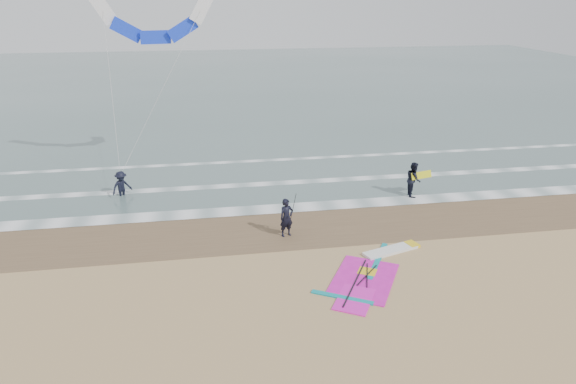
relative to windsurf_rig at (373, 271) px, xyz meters
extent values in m
plane|color=tan|center=(-1.30, -1.17, -0.04)|extent=(120.00, 120.00, 0.00)
cube|color=#47605E|center=(-1.30, 46.83, -0.02)|extent=(120.00, 80.00, 0.02)
cube|color=brown|center=(-1.30, 4.83, -0.03)|extent=(120.00, 5.00, 0.01)
cube|color=white|center=(-1.30, 7.03, -0.01)|extent=(120.00, 1.20, 0.02)
cube|color=white|center=(-1.30, 10.83, -0.01)|extent=(120.00, 0.70, 0.02)
cube|color=white|center=(-1.30, 15.33, -0.01)|extent=(120.00, 0.50, 0.01)
cube|color=white|center=(1.31, 1.54, 0.03)|extent=(2.65, 1.40, 0.12)
cube|color=yellow|center=(2.45, 1.91, 0.03)|extent=(0.63, 0.73, 0.13)
cube|color=#EC1DBE|center=(-0.54, -0.52, -0.02)|extent=(3.61, 3.99, 0.04)
cube|color=#EC1DBE|center=(-1.32, -1.86, -0.01)|extent=(2.00, 2.23, 0.05)
cube|color=#0C8C99|center=(0.49, 0.82, -0.01)|extent=(1.85, 2.97, 0.05)
cube|color=#0C8C99|center=(-1.73, -1.65, -0.01)|extent=(2.17, 1.38, 0.05)
cube|color=yellow|center=(-0.23, 0.00, -0.01)|extent=(0.93, 0.90, 0.05)
cylinder|color=black|center=(-0.96, -0.72, 0.02)|extent=(1.91, 3.24, 0.06)
cylinder|color=black|center=(-0.34, -0.31, 0.04)|extent=(1.27, 1.41, 0.04)
cylinder|color=black|center=(-0.34, -0.31, 0.04)|extent=(0.61, 1.78, 0.04)
imported|color=black|center=(-2.94, 3.86, 0.88)|extent=(0.77, 0.62, 1.84)
imported|color=black|center=(4.80, 7.69, 0.94)|extent=(0.88, 1.05, 1.95)
imported|color=black|center=(-11.16, 10.25, 0.87)|extent=(1.34, 1.23, 1.80)
cylinder|color=black|center=(-2.64, 3.86, 1.31)|extent=(0.17, 0.86, 1.82)
cube|color=yellow|center=(5.20, 7.59, 1.20)|extent=(1.30, 0.51, 0.39)
cube|color=white|center=(-11.64, 14.15, 9.72)|extent=(1.51, 0.35, 1.87)
cube|color=#1637EB|center=(-10.49, 14.15, 8.57)|extent=(1.86, 0.41, 1.51)
cube|color=#1637EB|center=(-8.92, 14.15, 8.15)|extent=(1.71, 0.39, 0.76)
cube|color=#1637EB|center=(-7.35, 14.15, 8.57)|extent=(1.86, 0.41, 1.51)
cube|color=white|center=(-6.20, 14.15, 9.72)|extent=(1.51, 0.35, 1.87)
cylinder|color=beige|center=(-11.40, 12.20, 5.45)|extent=(0.49, 3.92, 8.55)
cylinder|color=beige|center=(-8.68, 12.20, 5.45)|extent=(4.98, 3.93, 8.55)
camera|label=1|loc=(-6.38, -17.46, 10.61)|focal=32.00mm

